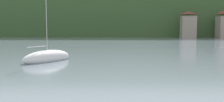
# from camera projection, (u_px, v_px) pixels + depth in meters

# --- Properties ---
(wooded_hillside) EXTENTS (352.00, 48.48, 41.46)m
(wooded_hillside) POSITION_uv_depth(u_px,v_px,m) (142.00, 18.00, 126.35)
(wooded_hillside) COLOR #38562D
(wooded_hillside) RESTS_ON ground_plane
(shore_building_west) EXTENTS (5.71, 4.01, 10.36)m
(shore_building_west) POSITION_uv_depth(u_px,v_px,m) (188.00, 25.00, 93.28)
(shore_building_west) COLOR gray
(shore_building_west) RESTS_ON ground_plane
(shore_building_westcentral) EXTENTS (5.42, 5.64, 10.97)m
(shore_building_westcentral) POSITION_uv_depth(u_px,v_px,m) (224.00, 24.00, 93.83)
(shore_building_westcentral) COLOR gray
(shore_building_westcentral) RESTS_ON ground_plane
(sailboat_mid_1) EXTENTS (5.63, 6.91, 9.21)m
(sailboat_mid_1) POSITION_uv_depth(u_px,v_px,m) (47.00, 58.00, 29.25)
(sailboat_mid_1) COLOR white
(sailboat_mid_1) RESTS_ON ground_plane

